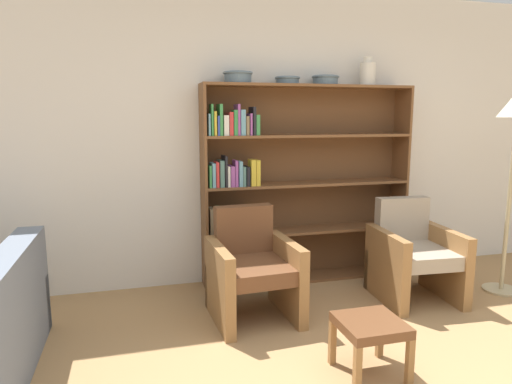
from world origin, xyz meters
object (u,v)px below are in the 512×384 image
object	(u,v)px
armchair_leather	(252,269)
bowl_olive	(325,80)
bowl_stoneware	(287,80)
bowl_copper	(238,77)
vase_tall	(368,73)
bookshelf	(287,189)
armchair_cushioned	(413,255)
footstool	(370,330)

from	to	relation	value
armchair_leather	bowl_olive	bearing A→B (deg)	-145.52
bowl_stoneware	armchair_leather	distance (m)	1.75
bowl_copper	vase_tall	distance (m)	1.27
bookshelf	armchair_leather	bearing A→B (deg)	-126.87
bowl_stoneware	armchair_cushioned	distance (m)	1.92
armchair_cushioned	footstool	xyz separation A→B (m)	(-0.97, -1.01, -0.09)
bowl_stoneware	armchair_cushioned	xyz separation A→B (m)	(0.95, -0.69, -1.52)
bowl_stoneware	vase_tall	distance (m)	0.81
vase_tall	armchair_cushioned	xyz separation A→B (m)	(0.14, -0.69, -1.60)
armchair_leather	armchair_cushioned	distance (m)	1.46
bowl_stoneware	armchair_cushioned	size ratio (longest dim) A/B	0.27
bookshelf	bowl_copper	xyz separation A→B (m)	(-0.48, -0.02, 1.03)
bowl_olive	footstool	size ratio (longest dim) A/B	0.67
armchair_cushioned	vase_tall	bearing A→B (deg)	-74.71
bookshelf	armchair_leather	world-z (taller)	bookshelf
armchair_leather	footstool	distance (m)	1.12
vase_tall	armchair_leather	distance (m)	2.18
bookshelf	bowl_olive	size ratio (longest dim) A/B	7.92
bookshelf	vase_tall	size ratio (longest dim) A/B	7.60
bowl_olive	vase_tall	size ratio (longest dim) A/B	0.96
bowl_copper	bowl_stoneware	xyz separation A→B (m)	(0.46, 0.00, -0.02)
vase_tall	armchair_leather	xyz separation A→B (m)	(-1.32, -0.69, -1.60)
armchair_cushioned	footstool	bearing A→B (deg)	49.84
bowl_olive	armchair_leather	world-z (taller)	bowl_olive
vase_tall	footstool	distance (m)	2.53
bowl_olive	armchair_cushioned	bearing A→B (deg)	-50.32
bowl_stoneware	footstool	size ratio (longest dim) A/B	0.61
bookshelf	armchair_leather	distance (m)	1.02
armchair_cushioned	bowl_copper	bearing A→B (deg)	-22.22
bowl_olive	vase_tall	world-z (taller)	vase_tall
bowl_stoneware	armchair_leather	world-z (taller)	bowl_stoneware
bookshelf	bowl_stoneware	world-z (taller)	bowl_stoneware
bowl_olive	footstool	distance (m)	2.38
bowl_stoneware	bowl_olive	size ratio (longest dim) A/B	0.91
bowl_stoneware	footstool	bearing A→B (deg)	-90.86
bookshelf	footstool	bearing A→B (deg)	-91.41
bowl_copper	bowl_olive	world-z (taller)	bowl_copper
bowl_stoneware	footstool	world-z (taller)	bowl_stoneware
bowl_copper	armchair_cushioned	distance (m)	2.19
bowl_olive	armchair_leather	bearing A→B (deg)	-142.23
bowl_copper	armchair_cushioned	size ratio (longest dim) A/B	0.31
bowl_copper	footstool	xyz separation A→B (m)	(0.44, -1.69, -1.63)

